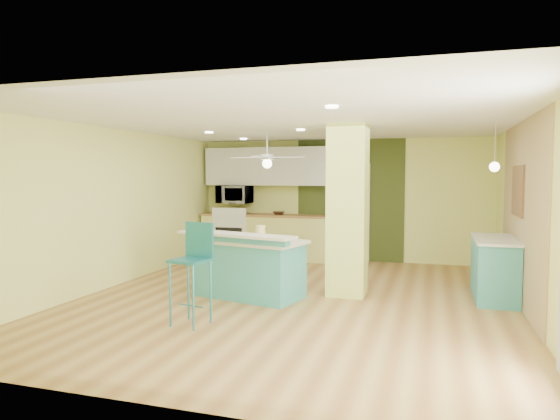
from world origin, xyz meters
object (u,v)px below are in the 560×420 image
object	(u,v)px
side_counter	(494,268)
fruit_bowl	(279,213)
bar_stool	(194,256)
peninsula	(249,267)
canister	(261,232)

from	to	relation	value
side_counter	fruit_bowl	bearing A→B (deg)	149.65
bar_stool	side_counter	distance (m)	4.26
peninsula	bar_stool	bearing A→B (deg)	-82.63
bar_stool	fruit_bowl	size ratio (longest dim) A/B	4.65
bar_stool	fruit_bowl	xyz separation A→B (m)	(-0.40, 4.65, 0.17)
side_counter	canister	bearing A→B (deg)	-166.44
side_counter	fruit_bowl	world-z (taller)	fruit_bowl
fruit_bowl	bar_stool	bearing A→B (deg)	-85.11
bar_stool	canister	world-z (taller)	bar_stool
canister	side_counter	bearing A→B (deg)	13.56
fruit_bowl	canister	xyz separation A→B (m)	(0.68, -3.09, -0.04)
fruit_bowl	canister	size ratio (longest dim) A/B	1.32
peninsula	canister	world-z (taller)	canister
peninsula	canister	bearing A→B (deg)	63.60
peninsula	bar_stool	xyz separation A→B (m)	(-0.16, -1.40, 0.36)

